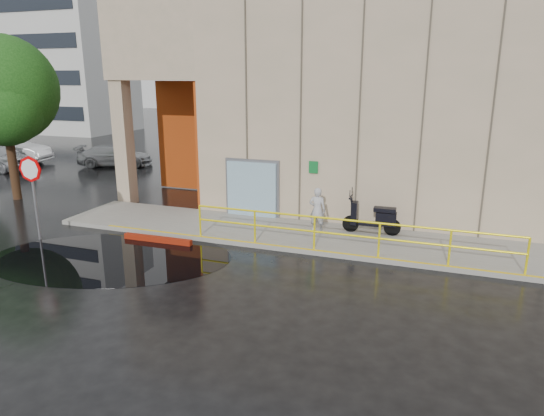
{
  "coord_description": "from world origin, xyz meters",
  "views": [
    {
      "loc": [
        6.69,
        -10.16,
        5.17
      ],
      "look_at": [
        2.02,
        3.0,
        1.35
      ],
      "focal_mm": 32.0,
      "sensor_mm": 36.0,
      "label": 1
    }
  ],
  "objects_px": {
    "stop_sign": "(32,180)",
    "car_b": "(7,150)",
    "car_c": "(115,156)",
    "car_a": "(0,156)",
    "person": "(317,210)",
    "red_curb": "(158,239)",
    "scooter": "(373,209)",
    "tree_near": "(3,94)"
  },
  "relations": [
    {
      "from": "car_c",
      "to": "tree_near",
      "type": "relative_size",
      "value": 0.63
    },
    {
      "from": "stop_sign",
      "to": "car_a",
      "type": "xyz_separation_m",
      "value": [
        -11.5,
        8.93,
        -1.22
      ]
    },
    {
      "from": "scooter",
      "to": "car_b",
      "type": "distance_m",
      "value": 23.84
    },
    {
      "from": "car_c",
      "to": "car_b",
      "type": "bearing_deg",
      "value": 80.55
    },
    {
      "from": "red_curb",
      "to": "car_b",
      "type": "distance_m",
      "value": 18.98
    },
    {
      "from": "car_b",
      "to": "car_c",
      "type": "bearing_deg",
      "value": -90.25
    },
    {
      "from": "person",
      "to": "car_a",
      "type": "xyz_separation_m",
      "value": [
        -19.97,
        5.59,
        -0.15
      ]
    },
    {
      "from": "car_a",
      "to": "car_c",
      "type": "relative_size",
      "value": 1.04
    },
    {
      "from": "person",
      "to": "stop_sign",
      "type": "distance_m",
      "value": 9.17
    },
    {
      "from": "scooter",
      "to": "red_curb",
      "type": "distance_m",
      "value": 7.03
    },
    {
      "from": "red_curb",
      "to": "scooter",
      "type": "bearing_deg",
      "value": 23.02
    },
    {
      "from": "scooter",
      "to": "red_curb",
      "type": "height_order",
      "value": "scooter"
    },
    {
      "from": "person",
      "to": "stop_sign",
      "type": "relative_size",
      "value": 0.55
    },
    {
      "from": "red_curb",
      "to": "car_b",
      "type": "bearing_deg",
      "value": 150.13
    },
    {
      "from": "car_b",
      "to": "tree_near",
      "type": "distance_m",
      "value": 10.9
    },
    {
      "from": "car_b",
      "to": "tree_near",
      "type": "relative_size",
      "value": 0.72
    },
    {
      "from": "scooter",
      "to": "red_curb",
      "type": "relative_size",
      "value": 0.79
    },
    {
      "from": "car_a",
      "to": "tree_near",
      "type": "bearing_deg",
      "value": -117.2
    },
    {
      "from": "person",
      "to": "scooter",
      "type": "height_order",
      "value": "person"
    },
    {
      "from": "scooter",
      "to": "stop_sign",
      "type": "xyz_separation_m",
      "value": [
        -10.21,
        -3.8,
        0.99
      ]
    },
    {
      "from": "person",
      "to": "red_curb",
      "type": "xyz_separation_m",
      "value": [
        -4.68,
        -2.27,
        -0.82
      ]
    },
    {
      "from": "car_b",
      "to": "car_a",
      "type": "bearing_deg",
      "value": -156.63
    },
    {
      "from": "car_b",
      "to": "tree_near",
      "type": "height_order",
      "value": "tree_near"
    },
    {
      "from": "car_c",
      "to": "stop_sign",
      "type": "bearing_deg",
      "value": -175.33
    },
    {
      "from": "stop_sign",
      "to": "car_b",
      "type": "distance_m",
      "value": 16.5
    },
    {
      "from": "car_c",
      "to": "tree_near",
      "type": "distance_m",
      "value": 9.13
    },
    {
      "from": "stop_sign",
      "to": "car_c",
      "type": "bearing_deg",
      "value": 135.97
    },
    {
      "from": "person",
      "to": "car_b",
      "type": "distance_m",
      "value": 22.31
    },
    {
      "from": "stop_sign",
      "to": "car_a",
      "type": "bearing_deg",
      "value": 161.52
    },
    {
      "from": "car_a",
      "to": "car_b",
      "type": "height_order",
      "value": "car_b"
    },
    {
      "from": "person",
      "to": "red_curb",
      "type": "relative_size",
      "value": 0.63
    },
    {
      "from": "car_a",
      "to": "car_c",
      "type": "distance_m",
      "value": 6.29
    },
    {
      "from": "stop_sign",
      "to": "car_b",
      "type": "xyz_separation_m",
      "value": [
        -12.66,
        10.51,
        -1.17
      ]
    },
    {
      "from": "car_c",
      "to": "person",
      "type": "bearing_deg",
      "value": -142.82
    },
    {
      "from": "stop_sign",
      "to": "person",
      "type": "bearing_deg",
      "value": 40.85
    },
    {
      "from": "car_a",
      "to": "car_b",
      "type": "bearing_deg",
      "value": 46.92
    },
    {
      "from": "scooter",
      "to": "red_curb",
      "type": "xyz_separation_m",
      "value": [
        -6.42,
        -2.73,
        -0.9
      ]
    },
    {
      "from": "stop_sign",
      "to": "red_curb",
      "type": "xyz_separation_m",
      "value": [
        3.79,
        1.07,
        -1.89
      ]
    },
    {
      "from": "car_a",
      "to": "tree_near",
      "type": "relative_size",
      "value": 0.65
    },
    {
      "from": "person",
      "to": "car_b",
      "type": "xyz_separation_m",
      "value": [
        -21.13,
        7.18,
        -0.09
      ]
    },
    {
      "from": "car_a",
      "to": "person",
      "type": "bearing_deg",
      "value": -94.85
    },
    {
      "from": "person",
      "to": "car_c",
      "type": "distance_m",
      "value": 16.87
    }
  ]
}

